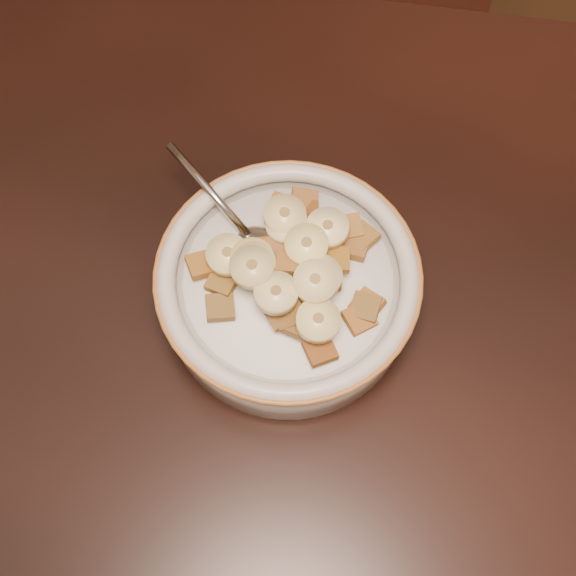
% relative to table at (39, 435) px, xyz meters
% --- Properties ---
extents(floor, '(4.00, 4.50, 0.10)m').
position_rel_table_xyz_m(floor, '(0.00, 0.00, -0.78)').
color(floor, '#422816').
rests_on(floor, ground).
extents(table, '(1.43, 0.94, 0.04)m').
position_rel_table_xyz_m(table, '(0.00, 0.00, 0.00)').
color(table, black).
rests_on(table, floor).
extents(chair, '(0.42, 0.42, 0.93)m').
position_rel_table_xyz_m(chair, '(0.13, 0.51, -0.26)').
color(chair, '#3C1910').
rests_on(chair, floor).
extents(cereal_bowl, '(0.19, 0.19, 0.04)m').
position_rel_table_xyz_m(cereal_bowl, '(0.17, 0.13, 0.04)').
color(cereal_bowl, beige).
rests_on(cereal_bowl, table).
extents(milk, '(0.16, 0.16, 0.00)m').
position_rel_table_xyz_m(milk, '(0.17, 0.13, 0.06)').
color(milk, white).
rests_on(milk, cereal_bowl).
extents(spoon, '(0.06, 0.05, 0.01)m').
position_rel_table_xyz_m(spoon, '(0.14, 0.15, 0.07)').
color(spoon, '#B9B9B9').
rests_on(spoon, cereal_bowl).
extents(cereal_square_0, '(0.03, 0.03, 0.01)m').
position_rel_table_xyz_m(cereal_square_0, '(0.21, 0.18, 0.07)').
color(cereal_square_0, olive).
rests_on(cereal_square_0, milk).
extents(cereal_square_1, '(0.03, 0.03, 0.01)m').
position_rel_table_xyz_m(cereal_square_1, '(0.22, 0.17, 0.07)').
color(cereal_square_1, olive).
rests_on(cereal_square_1, milk).
extents(cereal_square_2, '(0.02, 0.02, 0.01)m').
position_rel_table_xyz_m(cereal_square_2, '(0.13, 0.13, 0.08)').
color(cereal_square_2, olive).
rests_on(cereal_square_2, milk).
extents(cereal_square_3, '(0.02, 0.02, 0.01)m').
position_rel_table_xyz_m(cereal_square_3, '(0.17, 0.18, 0.07)').
color(cereal_square_3, brown).
rests_on(cereal_square_3, milk).
extents(cereal_square_4, '(0.03, 0.03, 0.01)m').
position_rel_table_xyz_m(cereal_square_4, '(0.12, 0.10, 0.07)').
color(cereal_square_4, brown).
rests_on(cereal_square_4, milk).
extents(cereal_square_5, '(0.03, 0.03, 0.01)m').
position_rel_table_xyz_m(cereal_square_5, '(0.15, 0.14, 0.08)').
color(cereal_square_5, '#8D5717').
rests_on(cereal_square_5, milk).
extents(cereal_square_6, '(0.02, 0.02, 0.01)m').
position_rel_table_xyz_m(cereal_square_6, '(0.20, 0.13, 0.08)').
color(cereal_square_6, brown).
rests_on(cereal_square_6, milk).
extents(cereal_square_7, '(0.03, 0.03, 0.01)m').
position_rel_table_xyz_m(cereal_square_7, '(0.16, 0.12, 0.08)').
color(cereal_square_7, brown).
rests_on(cereal_square_7, milk).
extents(cereal_square_8, '(0.03, 0.03, 0.01)m').
position_rel_table_xyz_m(cereal_square_8, '(0.22, 0.11, 0.07)').
color(cereal_square_8, brown).
rests_on(cereal_square_8, milk).
extents(cereal_square_9, '(0.03, 0.03, 0.01)m').
position_rel_table_xyz_m(cereal_square_9, '(0.23, 0.12, 0.07)').
color(cereal_square_9, '#9B571C').
rests_on(cereal_square_9, milk).
extents(cereal_square_10, '(0.03, 0.03, 0.01)m').
position_rel_table_xyz_m(cereal_square_10, '(0.15, 0.14, 0.09)').
color(cereal_square_10, brown).
rests_on(cereal_square_10, milk).
extents(cereal_square_11, '(0.02, 0.02, 0.01)m').
position_rel_table_xyz_m(cereal_square_11, '(0.17, 0.19, 0.07)').
color(cereal_square_11, brown).
rests_on(cereal_square_11, milk).
extents(cereal_square_12, '(0.03, 0.03, 0.01)m').
position_rel_table_xyz_m(cereal_square_12, '(0.18, 0.09, 0.08)').
color(cereal_square_12, brown).
rests_on(cereal_square_12, milk).
extents(cereal_square_13, '(0.02, 0.02, 0.01)m').
position_rel_table_xyz_m(cereal_square_13, '(0.12, 0.12, 0.07)').
color(cereal_square_13, brown).
rests_on(cereal_square_13, milk).
extents(cereal_square_14, '(0.02, 0.02, 0.01)m').
position_rel_table_xyz_m(cereal_square_14, '(0.20, 0.15, 0.08)').
color(cereal_square_14, '#89601B').
rests_on(cereal_square_14, milk).
extents(cereal_square_15, '(0.03, 0.03, 0.01)m').
position_rel_table_xyz_m(cereal_square_15, '(0.17, 0.10, 0.08)').
color(cereal_square_15, brown).
rests_on(cereal_square_15, milk).
extents(cereal_square_16, '(0.03, 0.03, 0.01)m').
position_rel_table_xyz_m(cereal_square_16, '(0.20, 0.08, 0.07)').
color(cereal_square_16, brown).
rests_on(cereal_square_16, milk).
extents(cereal_square_17, '(0.03, 0.03, 0.01)m').
position_rel_table_xyz_m(cereal_square_17, '(0.19, 0.16, 0.08)').
color(cereal_square_17, brown).
rests_on(cereal_square_17, milk).
extents(cereal_square_18, '(0.03, 0.03, 0.01)m').
position_rel_table_xyz_m(cereal_square_18, '(0.10, 0.13, 0.07)').
color(cereal_square_18, olive).
rests_on(cereal_square_18, milk).
extents(cereal_square_19, '(0.02, 0.02, 0.01)m').
position_rel_table_xyz_m(cereal_square_19, '(0.23, 0.12, 0.07)').
color(cereal_square_19, brown).
rests_on(cereal_square_19, milk).
extents(cereal_square_20, '(0.02, 0.02, 0.01)m').
position_rel_table_xyz_m(cereal_square_20, '(0.21, 0.16, 0.07)').
color(cereal_square_20, brown).
rests_on(cereal_square_20, milk).
extents(cereal_square_21, '(0.02, 0.02, 0.01)m').
position_rel_table_xyz_m(cereal_square_21, '(0.15, 0.19, 0.07)').
color(cereal_square_21, olive).
rests_on(cereal_square_21, milk).
extents(cereal_square_22, '(0.02, 0.02, 0.01)m').
position_rel_table_xyz_m(cereal_square_22, '(0.17, 0.13, 0.09)').
color(cereal_square_22, brown).
rests_on(cereal_square_22, milk).
extents(cereal_square_23, '(0.03, 0.03, 0.01)m').
position_rel_table_xyz_m(cereal_square_23, '(0.17, 0.10, 0.08)').
color(cereal_square_23, brown).
rests_on(cereal_square_23, milk).
extents(banana_slice_0, '(0.04, 0.04, 0.01)m').
position_rel_table_xyz_m(banana_slice_0, '(0.12, 0.13, 0.09)').
color(banana_slice_0, '#E5D984').
rests_on(banana_slice_0, milk).
extents(banana_slice_1, '(0.04, 0.04, 0.01)m').
position_rel_table_xyz_m(banana_slice_1, '(0.19, 0.12, 0.10)').
color(banana_slice_1, beige).
rests_on(banana_slice_1, milk).
extents(banana_slice_2, '(0.03, 0.03, 0.01)m').
position_rel_table_xyz_m(banana_slice_2, '(0.16, 0.17, 0.09)').
color(banana_slice_2, '#EFD084').
rests_on(banana_slice_2, milk).
extents(banana_slice_3, '(0.04, 0.04, 0.02)m').
position_rel_table_xyz_m(banana_slice_3, '(0.16, 0.16, 0.09)').
color(banana_slice_3, beige).
rests_on(banana_slice_3, milk).
extents(banana_slice_4, '(0.04, 0.04, 0.01)m').
position_rel_table_xyz_m(banana_slice_4, '(0.16, 0.11, 0.10)').
color(banana_slice_4, beige).
rests_on(banana_slice_4, milk).
extents(banana_slice_5, '(0.04, 0.04, 0.02)m').
position_rel_table_xyz_m(banana_slice_5, '(0.19, 0.12, 0.10)').
color(banana_slice_5, beige).
rests_on(banana_slice_5, milk).
extents(banana_slice_6, '(0.04, 0.04, 0.01)m').
position_rel_table_xyz_m(banana_slice_6, '(0.14, 0.13, 0.09)').
color(banana_slice_6, '#FFDA7E').
rests_on(banana_slice_6, milk).
extents(banana_slice_7, '(0.04, 0.04, 0.01)m').
position_rel_table_xyz_m(banana_slice_7, '(0.18, 0.14, 0.10)').
color(banana_slice_7, '#F5D683').
rests_on(banana_slice_7, milk).
extents(banana_slice_8, '(0.04, 0.04, 0.01)m').
position_rel_table_xyz_m(banana_slice_8, '(0.20, 0.09, 0.09)').
color(banana_slice_8, '#FAE59E').
rests_on(banana_slice_8, milk).
extents(banana_slice_9, '(0.04, 0.04, 0.01)m').
position_rel_table_xyz_m(banana_slice_9, '(0.14, 0.13, 0.09)').
color(banana_slice_9, '#DBC784').
rests_on(banana_slice_9, milk).
extents(banana_slice_10, '(0.03, 0.03, 0.01)m').
position_rel_table_xyz_m(banana_slice_10, '(0.19, 0.17, 0.09)').
color(banana_slice_10, '#FCDFA2').
rests_on(banana_slice_10, milk).
extents(banana_slice_11, '(0.04, 0.04, 0.01)m').
position_rel_table_xyz_m(banana_slice_11, '(0.14, 0.12, 0.10)').
color(banana_slice_11, '#DAC677').
rests_on(banana_slice_11, milk).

